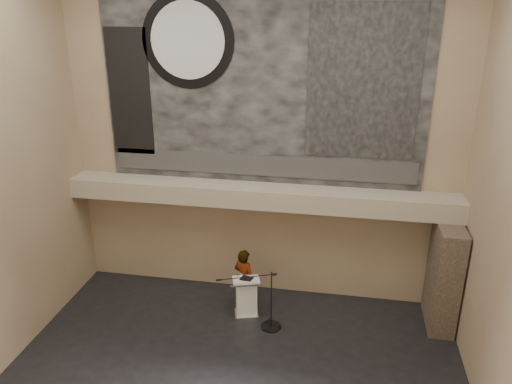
# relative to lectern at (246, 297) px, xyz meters

# --- Properties ---
(wall_back) EXTENTS (10.00, 0.02, 8.50)m
(wall_back) POSITION_rel_lectern_xyz_m (0.14, 1.41, 3.70)
(wall_back) COLOR #91755C
(wall_back) RESTS_ON floor
(wall_front) EXTENTS (10.00, 0.02, 8.50)m
(wall_front) POSITION_rel_lectern_xyz_m (0.14, -6.59, 3.70)
(wall_front) COLOR #91755C
(wall_front) RESTS_ON floor
(soffit) EXTENTS (10.00, 0.80, 0.50)m
(soffit) POSITION_rel_lectern_xyz_m (0.14, 1.01, 2.40)
(soffit) COLOR tan
(soffit) RESTS_ON wall_back
(sprinkler_left) EXTENTS (0.04, 0.04, 0.06)m
(sprinkler_left) POSITION_rel_lectern_xyz_m (-1.46, 0.96, 2.12)
(sprinkler_left) COLOR #B2893D
(sprinkler_left) RESTS_ON soffit
(sprinkler_right) EXTENTS (0.04, 0.04, 0.06)m
(sprinkler_right) POSITION_rel_lectern_xyz_m (2.04, 0.96, 2.12)
(sprinkler_right) COLOR #B2893D
(sprinkler_right) RESTS_ON soffit
(banner) EXTENTS (8.00, 0.05, 5.00)m
(banner) POSITION_rel_lectern_xyz_m (0.14, 1.38, 5.15)
(banner) COLOR black
(banner) RESTS_ON wall_back
(banner_text_strip) EXTENTS (7.76, 0.02, 0.55)m
(banner_text_strip) POSITION_rel_lectern_xyz_m (0.14, 1.34, 3.10)
(banner_text_strip) COLOR #2E2E2E
(banner_text_strip) RESTS_ON banner
(banner_clock_rim) EXTENTS (2.30, 0.02, 2.30)m
(banner_clock_rim) POSITION_rel_lectern_xyz_m (-1.66, 1.34, 6.15)
(banner_clock_rim) COLOR black
(banner_clock_rim) RESTS_ON banner
(banner_clock_face) EXTENTS (1.84, 0.02, 1.84)m
(banner_clock_face) POSITION_rel_lectern_xyz_m (-1.66, 1.32, 6.15)
(banner_clock_face) COLOR silver
(banner_clock_face) RESTS_ON banner
(banner_building_print) EXTENTS (2.60, 0.02, 3.60)m
(banner_building_print) POSITION_rel_lectern_xyz_m (2.54, 1.34, 5.25)
(banner_building_print) COLOR black
(banner_building_print) RESTS_ON banner
(banner_brick_print) EXTENTS (1.10, 0.02, 3.20)m
(banner_brick_print) POSITION_rel_lectern_xyz_m (-3.26, 1.34, 4.85)
(banner_brick_print) COLOR black
(banner_brick_print) RESTS_ON banner
(stone_pier) EXTENTS (0.60, 1.40, 2.70)m
(stone_pier) POSITION_rel_lectern_xyz_m (4.79, 0.56, 0.80)
(stone_pier) COLOR #3D3125
(stone_pier) RESTS_ON floor
(lectern) EXTENTS (0.77, 0.64, 1.13)m
(lectern) POSITION_rel_lectern_xyz_m (0.00, 0.00, 0.00)
(lectern) COLOR silver
(lectern) RESTS_ON floor
(binder) EXTENTS (0.34, 0.29, 0.04)m
(binder) POSITION_rel_lectern_xyz_m (0.02, -0.04, 0.56)
(binder) COLOR black
(binder) RESTS_ON lectern
(papers) EXTENTS (0.25, 0.30, 0.00)m
(papers) POSITION_rel_lectern_xyz_m (-0.11, 0.01, 0.55)
(papers) COLOR white
(papers) RESTS_ON lectern
(speaker_person) EXTENTS (0.73, 0.62, 1.69)m
(speaker_person) POSITION_rel_lectern_xyz_m (-0.13, 0.37, 0.29)
(speaker_person) COLOR silver
(speaker_person) RESTS_ON floor
(mic_stand) EXTENTS (1.51, 0.75, 1.56)m
(mic_stand) POSITION_rel_lectern_xyz_m (0.65, -0.38, -0.31)
(mic_stand) COLOR black
(mic_stand) RESTS_ON floor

